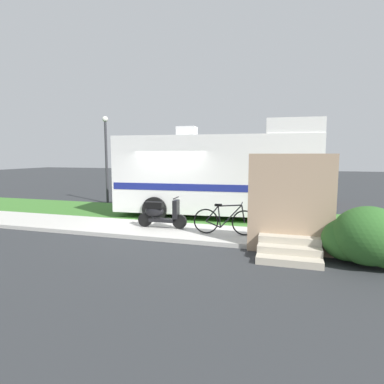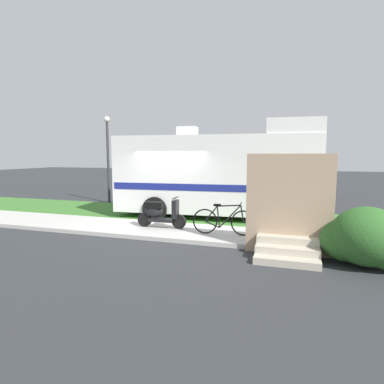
{
  "view_description": "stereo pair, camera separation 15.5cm",
  "coord_description": "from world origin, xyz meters",
  "views": [
    {
      "loc": [
        3.88,
        -10.07,
        2.37
      ],
      "look_at": [
        0.75,
        0.3,
        1.1
      ],
      "focal_mm": 29.75,
      "sensor_mm": 36.0,
      "label": 1
    },
    {
      "loc": [
        4.03,
        -10.03,
        2.37
      ],
      "look_at": [
        0.75,
        0.3,
        1.1
      ],
      "focal_mm": 29.75,
      "sensor_mm": 36.0,
      "label": 2
    }
  ],
  "objects": [
    {
      "name": "motorhome_rv",
      "position": [
        1.41,
        1.47,
        1.69
      ],
      "size": [
        7.36,
        2.87,
        3.55
      ],
      "color": "silver",
      "rests_on": "ground"
    },
    {
      "name": "pickup_truck_near",
      "position": [
        2.19,
        6.35,
        0.95
      ],
      "size": [
        5.21,
        2.27,
        1.77
      ],
      "color": "maroon",
      "rests_on": "ground"
    },
    {
      "name": "scooter",
      "position": [
        0.13,
        -1.08,
        0.58
      ],
      "size": [
        1.58,
        0.5,
        0.97
      ],
      "color": "black",
      "rests_on": "ground"
    },
    {
      "name": "ground_plane",
      "position": [
        0.0,
        0.0,
        0.0
      ],
      "size": [
        80.0,
        80.0,
        0.0
      ],
      "primitive_type": "plane",
      "color": "#2D3033"
    },
    {
      "name": "porch_steps",
      "position": [
        3.97,
        -2.29,
        0.97
      ],
      "size": [
        2.0,
        1.26,
        2.4
      ],
      "color": "#BCB29E",
      "rests_on": "ground"
    },
    {
      "name": "bicycle",
      "position": [
        2.22,
        -1.35,
        0.52
      ],
      "size": [
        1.81,
        0.52,
        0.91
      ],
      "color": "black",
      "rests_on": "ground"
    },
    {
      "name": "grass_strip",
      "position": [
        0.0,
        1.5,
        0.04
      ],
      "size": [
        24.0,
        3.4,
        0.08
      ],
      "color": "#3D752D",
      "rests_on": "ground"
    },
    {
      "name": "bottle_green",
      "position": [
        5.04,
        -1.71,
        0.21
      ],
      "size": [
        0.08,
        0.08,
        0.22
      ],
      "color": "#B2B2B7",
      "rests_on": "ground"
    },
    {
      "name": "bush_by_porch",
      "position": [
        5.54,
        -2.69,
        0.6
      ],
      "size": [
        1.78,
        1.33,
        1.26
      ],
      "color": "#2D6026",
      "rests_on": "ground"
    },
    {
      "name": "sidewalk",
      "position": [
        0.0,
        -1.2,
        0.06
      ],
      "size": [
        24.0,
        2.0,
        0.12
      ],
      "color": "beige",
      "rests_on": "ground"
    },
    {
      "name": "street_lamp_post",
      "position": [
        -4.61,
        3.6,
        2.56
      ],
      "size": [
        0.28,
        0.28,
        4.21
      ],
      "color": "#333338",
      "rests_on": "ground"
    }
  ]
}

